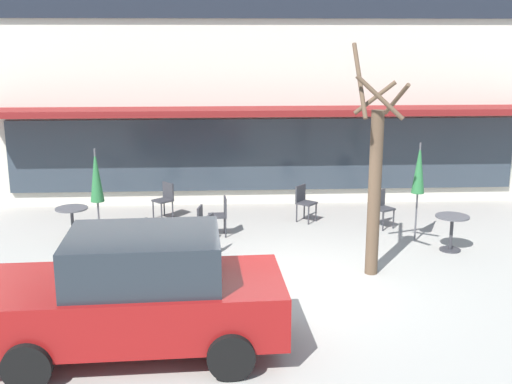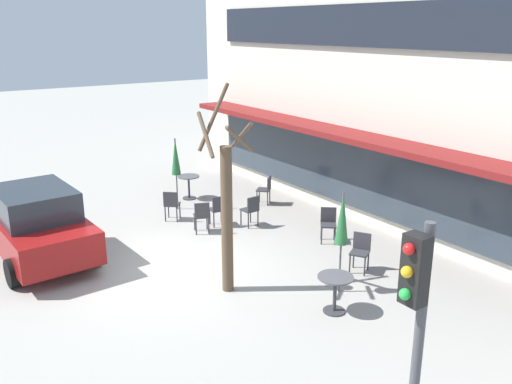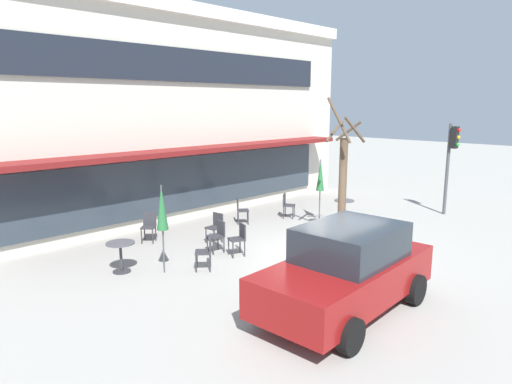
% 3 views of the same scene
% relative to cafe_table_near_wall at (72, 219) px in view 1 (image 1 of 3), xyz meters
% --- Properties ---
extents(ground_plane, '(80.00, 80.00, 0.00)m').
position_rel_cafe_table_near_wall_xyz_m(ground_plane, '(4.43, -2.97, -0.52)').
color(ground_plane, '#9E9B93').
extents(building_facade, '(16.71, 9.10, 7.48)m').
position_rel_cafe_table_near_wall_xyz_m(building_facade, '(4.43, 6.99, 3.22)').
color(building_facade, beige).
rests_on(building_facade, ground).
extents(cafe_table_near_wall, '(0.70, 0.70, 0.76)m').
position_rel_cafe_table_near_wall_xyz_m(cafe_table_near_wall, '(0.00, 0.00, 0.00)').
color(cafe_table_near_wall, '#333338').
rests_on(cafe_table_near_wall, ground).
extents(cafe_table_streetside, '(0.70, 0.70, 0.76)m').
position_rel_cafe_table_near_wall_xyz_m(cafe_table_streetside, '(8.09, -1.07, 0.00)').
color(cafe_table_streetside, '#333338').
rests_on(cafe_table_streetside, ground).
extents(patio_umbrella_green_folded, '(0.28, 0.28, 2.20)m').
position_rel_cafe_table_near_wall_xyz_m(patio_umbrella_green_folded, '(7.53, -0.42, 1.11)').
color(patio_umbrella_green_folded, '#4C4C51').
rests_on(patio_umbrella_green_folded, ground).
extents(patio_umbrella_cream_folded, '(0.28, 0.28, 2.20)m').
position_rel_cafe_table_near_wall_xyz_m(patio_umbrella_cream_folded, '(0.73, -0.78, 1.11)').
color(patio_umbrella_cream_folded, '#4C4C51').
rests_on(patio_umbrella_cream_folded, ground).
extents(cafe_chair_0, '(0.56, 0.56, 0.89)m').
position_rel_cafe_table_near_wall_xyz_m(cafe_chair_0, '(1.58, -1.39, 0.01)').
color(cafe_chair_0, '#333338').
rests_on(cafe_chair_0, ground).
extents(cafe_chair_1, '(0.55, 0.55, 0.89)m').
position_rel_cafe_table_near_wall_xyz_m(cafe_chair_1, '(7.03, 0.68, 0.01)').
color(cafe_chair_1, '#333338').
rests_on(cafe_chair_1, ground).
extents(cafe_chair_2, '(0.47, 0.47, 0.89)m').
position_rel_cafe_table_near_wall_xyz_m(cafe_chair_2, '(2.71, -0.51, 0.01)').
color(cafe_chair_2, '#333338').
rests_on(cafe_chair_2, ground).
extents(cafe_chair_3, '(0.56, 0.56, 0.89)m').
position_rel_cafe_table_near_wall_xyz_m(cafe_chair_3, '(5.28, 1.27, 0.01)').
color(cafe_chair_3, '#333338').
rests_on(cafe_chair_3, ground).
extents(cafe_chair_4, '(0.43, 0.43, 0.89)m').
position_rel_cafe_table_near_wall_xyz_m(cafe_chair_4, '(3.25, 0.23, 0.01)').
color(cafe_chair_4, '#333338').
rests_on(cafe_chair_4, ground).
extents(cafe_chair_5, '(0.57, 0.57, 0.89)m').
position_rel_cafe_table_near_wall_xyz_m(cafe_chair_5, '(1.88, 1.71, 0.01)').
color(cafe_chair_5, '#333338').
rests_on(cafe_chair_5, ground).
extents(cafe_chair_6, '(0.52, 0.52, 0.89)m').
position_rel_cafe_table_near_wall_xyz_m(cafe_chair_6, '(2.92, -1.15, 0.01)').
color(cafe_chair_6, '#333338').
rests_on(cafe_chair_6, ground).
extents(parked_sedan, '(4.28, 2.16, 1.76)m').
position_rel_cafe_table_near_wall_xyz_m(parked_sedan, '(2.08, -5.18, 0.36)').
color(parked_sedan, maroon).
rests_on(parked_sedan, ground).
extents(street_tree, '(1.01, 1.01, 4.30)m').
position_rel_cafe_table_near_wall_xyz_m(street_tree, '(6.11, -2.30, 1.30)').
color(street_tree, brown).
rests_on(street_tree, ground).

